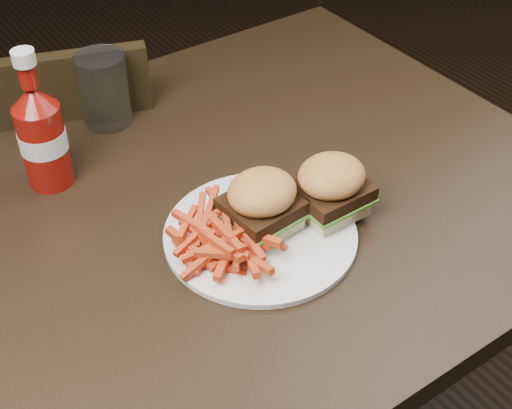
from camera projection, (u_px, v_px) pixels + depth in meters
dining_table at (163, 230)px, 0.98m from camera, size 1.20×0.80×0.04m
chair_far at (61, 203)px, 1.49m from camera, size 0.51×0.51×0.04m
plate at (260, 234)px, 0.94m from camera, size 0.26×0.26×0.01m
sandwich_half_a at (262, 220)px, 0.94m from camera, size 0.09×0.09×0.02m
sandwich_half_b at (329, 204)px, 0.96m from camera, size 0.08×0.08×0.02m
fries_pile at (226, 239)px, 0.90m from camera, size 0.13×0.13×0.05m
ketchup_bottle at (45, 147)px, 1.00m from camera, size 0.07×0.07×0.13m
tumbler at (104, 91)px, 1.12m from camera, size 0.09×0.09×0.12m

